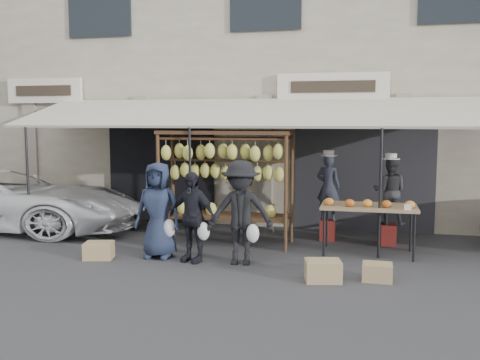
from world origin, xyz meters
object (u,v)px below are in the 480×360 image
(vendor_left, at_px, (328,187))
(customer_mid, at_px, (192,217))
(customer_left, at_px, (158,210))
(customer_right, at_px, (241,213))
(vendor_right, at_px, (390,191))
(crate_near_b, at_px, (377,272))
(produce_table, at_px, (369,207))
(banana_rack, at_px, (225,165))
(crate_near_a, at_px, (323,271))
(crate_far, at_px, (99,251))

(vendor_left, relative_size, customer_mid, 0.86)
(customer_left, height_order, customer_right, customer_right)
(vendor_left, relative_size, customer_left, 0.79)
(vendor_right, xyz_separation_m, crate_near_b, (-0.26, -2.48, -0.93))
(customer_right, bearing_deg, vendor_left, 53.24)
(customer_mid, bearing_deg, vendor_left, 60.58)
(customer_left, xyz_separation_m, customer_mid, (0.67, -0.12, -0.07))
(produce_table, distance_m, vendor_left, 1.31)
(banana_rack, bearing_deg, produce_table, -4.27)
(crate_near_a, bearing_deg, banana_rack, 135.83)
(produce_table, height_order, crate_far, produce_table)
(banana_rack, bearing_deg, crate_near_a, -44.17)
(banana_rack, height_order, vendor_right, banana_rack)
(vendor_left, xyz_separation_m, crate_far, (-3.82, -2.41, -0.94))
(banana_rack, bearing_deg, vendor_right, 11.92)
(customer_mid, bearing_deg, produce_table, 36.94)
(vendor_right, relative_size, customer_right, 0.74)
(customer_left, bearing_deg, banana_rack, 55.84)
(vendor_right, height_order, customer_right, customer_right)
(crate_near_a, bearing_deg, customer_mid, 164.59)
(crate_near_a, height_order, crate_near_b, crate_near_a)
(customer_left, bearing_deg, vendor_left, 37.01)
(crate_far, bearing_deg, customer_mid, 7.51)
(customer_mid, bearing_deg, customer_right, 16.70)
(produce_table, relative_size, customer_left, 1.00)
(crate_near_b, bearing_deg, vendor_left, 109.65)
(vendor_left, distance_m, vendor_right, 1.20)
(produce_table, height_order, crate_near_b, produce_table)
(banana_rack, relative_size, vendor_left, 1.94)
(customer_mid, bearing_deg, crate_near_a, -0.23)
(banana_rack, relative_size, customer_right, 1.47)
(vendor_left, relative_size, vendor_right, 1.02)
(vendor_left, xyz_separation_m, crate_near_b, (0.94, -2.62, -0.96))
(banana_rack, distance_m, crate_far, 2.85)
(produce_table, distance_m, crate_near_a, 2.06)
(banana_rack, xyz_separation_m, vendor_left, (1.94, 0.81, -0.48))
(crate_far, bearing_deg, banana_rack, 40.48)
(vendor_right, xyz_separation_m, crate_near_a, (-1.06, -2.68, -0.91))
(customer_right, height_order, crate_far, customer_right)
(crate_near_a, relative_size, crate_near_b, 1.20)
(crate_near_b, bearing_deg, customer_mid, 172.08)
(banana_rack, xyz_separation_m, customer_left, (-0.88, -1.27, -0.72))
(banana_rack, height_order, customer_left, banana_rack)
(customer_left, distance_m, crate_near_a, 3.13)
(crate_far, bearing_deg, produce_table, 16.86)
(customer_left, bearing_deg, crate_far, -160.51)
(customer_left, bearing_deg, crate_near_b, -7.55)
(customer_mid, relative_size, customer_right, 0.88)
(banana_rack, relative_size, vendor_right, 1.98)
(customer_left, relative_size, crate_near_a, 3.20)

